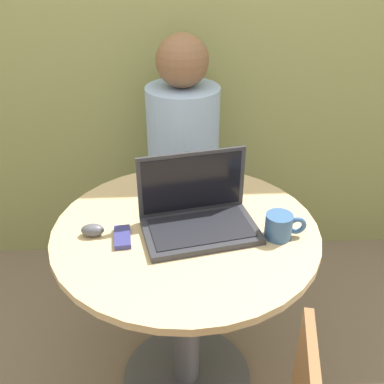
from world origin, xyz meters
TOP-DOWN VIEW (x-y plane):
  - ground_plane at (0.00, 0.00)m, footprint 12.00×12.00m
  - round_table at (0.00, 0.00)m, footprint 0.84×0.84m
  - laptop at (0.04, 0.00)m, footprint 0.38×0.28m
  - cell_phone at (-0.19, -0.05)m, footprint 0.06×0.11m
  - computer_mouse at (-0.29, -0.03)m, footprint 0.07×0.04m
  - coffee_cup at (0.28, -0.06)m, footprint 0.13×0.08m
  - person_seated at (0.02, 0.72)m, footprint 0.34×0.51m

SIDE VIEW (x-z plane):
  - ground_plane at x=0.00m, z-range 0.00..0.00m
  - person_seated at x=0.02m, z-range -0.09..1.10m
  - round_table at x=0.00m, z-range 0.15..0.88m
  - cell_phone at x=-0.19m, z-range 0.73..0.74m
  - computer_mouse at x=-0.29m, z-range 0.73..0.77m
  - coffee_cup at x=0.28m, z-range 0.73..0.81m
  - laptop at x=0.04m, z-range 0.66..0.89m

